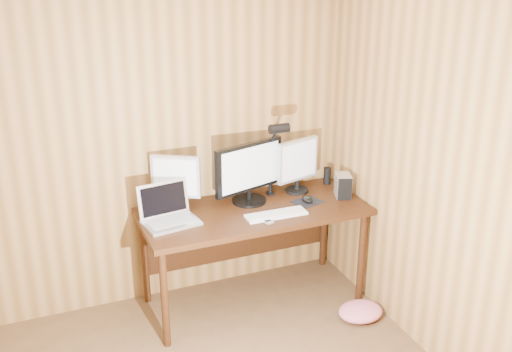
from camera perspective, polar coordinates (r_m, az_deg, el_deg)
room_shell at (r=2.39m, az=-6.36°, el=-10.57°), size 4.00×4.00×4.00m
desk at (r=4.37m, az=-0.61°, el=-4.27°), size 1.60×0.70×0.75m
monitor_center at (r=4.29m, az=-0.66°, el=0.40°), size 0.56×0.25×0.45m
monitor_left at (r=4.22m, az=-7.64°, el=-0.47°), size 0.32×0.21×0.40m
monitor_right at (r=4.48m, az=3.99°, el=1.13°), size 0.36×0.17×0.41m
laptop at (r=4.09m, az=-8.39°, el=-3.47°), size 0.39×0.33×0.26m
keyboard at (r=4.15m, az=1.93°, el=-3.67°), size 0.43×0.14×0.02m
mousepad at (r=4.38m, az=4.89°, el=-2.48°), size 0.23×0.21×0.00m
mouse at (r=4.37m, az=4.90°, el=-2.22°), size 0.11×0.13×0.04m
hard_drive at (r=4.48m, az=8.29°, el=-0.91°), size 0.15×0.18×0.17m
phone at (r=4.07m, az=1.00°, el=-4.27°), size 0.07×0.11×0.01m
speaker at (r=4.71m, az=6.79°, el=0.03°), size 0.06×0.06×0.13m
desk_lamp at (r=4.29m, az=1.82°, el=2.63°), size 0.14×0.21×0.63m
fabric_pile at (r=4.45m, az=9.92°, el=-12.60°), size 0.34×0.29×0.10m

